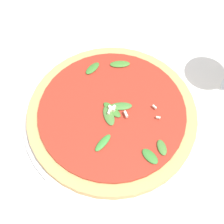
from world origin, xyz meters
The scene contains 2 objects.
ground_plane centered at (0.00, 0.00, 0.00)m, with size 6.00×6.00×0.00m, color white.
pizza_arugula_main centered at (-0.02, -0.04, 0.02)m, with size 0.35×0.35×0.05m.
Camera 1 is at (-0.13, 0.24, 0.55)m, focal length 50.00 mm.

